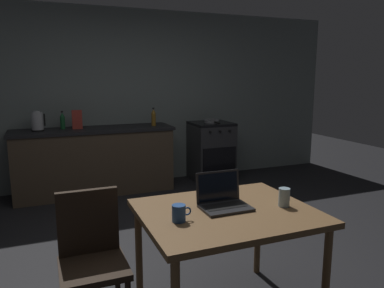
{
  "coord_description": "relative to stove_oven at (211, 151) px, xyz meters",
  "views": [
    {
      "loc": [
        -1.11,
        -2.85,
        1.61
      ],
      "look_at": [
        0.29,
        0.62,
        0.92
      ],
      "focal_mm": 34.6,
      "sensor_mm": 36.0,
      "label": 1
    }
  ],
  "objects": [
    {
      "name": "cereal_box",
      "position": [
        -1.98,
        0.02,
        0.58
      ],
      "size": [
        0.13,
        0.05,
        0.25
      ],
      "color": "#B2382D",
      "rests_on": "kitchen_counter"
    },
    {
      "name": "drinking_glass",
      "position": [
        -0.95,
        -3.19,
        0.36
      ],
      "size": [
        0.08,
        0.08,
        0.12
      ],
      "color": "#99B7C6",
      "rests_on": "dining_table"
    },
    {
      "name": "stove_oven",
      "position": [
        0.0,
        0.0,
        0.0
      ],
      "size": [
        0.6,
        0.62,
        0.91
      ],
      "color": "#2D2D30",
      "rests_on": "ground_plane"
    },
    {
      "name": "back_wall",
      "position": [
        -1.0,
        0.35,
        0.83
      ],
      "size": [
        6.4,
        0.1,
        2.57
      ],
      "primitive_type": "cube",
      "color": "gray",
      "rests_on": "ground_plane"
    },
    {
      "name": "frying_pan",
      "position": [
        -0.01,
        -0.03,
        0.48
      ],
      "size": [
        0.24,
        0.41,
        0.05
      ],
      "color": "gray",
      "rests_on": "stove_oven"
    },
    {
      "name": "kitchen_counter",
      "position": [
        -1.78,
        0.0,
        0.0
      ],
      "size": [
        2.16,
        0.64,
        0.91
      ],
      "color": "#4C3D2D",
      "rests_on": "ground_plane"
    },
    {
      "name": "chair",
      "position": [
        -2.19,
        -2.94,
        0.07
      ],
      "size": [
        0.4,
        0.4,
        0.91
      ],
      "rotation": [
        0.0,
        0.0,
        0.06
      ],
      "color": "#2D2116",
      "rests_on": "ground_plane"
    },
    {
      "name": "laptop",
      "position": [
        -1.34,
        -3.05,
        0.34
      ],
      "size": [
        0.32,
        0.25,
        0.23
      ],
      "rotation": [
        0.0,
        0.0,
        0.17
      ],
      "color": "#232326",
      "rests_on": "dining_table"
    },
    {
      "name": "bottle_b",
      "position": [
        -2.17,
        0.08,
        0.57
      ],
      "size": [
        0.06,
        0.06,
        0.24
      ],
      "color": "#19592D",
      "rests_on": "kitchen_counter"
    },
    {
      "name": "dining_table",
      "position": [
        -1.34,
        -3.11,
        0.22
      ],
      "size": [
        1.12,
        0.91,
        0.75
      ],
      "color": "brown",
      "rests_on": "ground_plane"
    },
    {
      "name": "coffee_mug",
      "position": [
        -1.69,
        -3.17,
        0.35
      ],
      "size": [
        0.12,
        0.08,
        0.1
      ],
      "color": "#264C8C",
      "rests_on": "dining_table"
    },
    {
      "name": "bottle",
      "position": [
        -0.94,
        -0.05,
        0.58
      ],
      "size": [
        0.06,
        0.06,
        0.26
      ],
      "color": "#8C601E",
      "rests_on": "kitchen_counter"
    },
    {
      "name": "ground_plane",
      "position": [
        -1.3,
        -2.3,
        -0.45
      ],
      "size": [
        12.0,
        12.0,
        0.0
      ],
      "primitive_type": "plane",
      "color": "black"
    },
    {
      "name": "electric_kettle",
      "position": [
        -2.48,
        0.0,
        0.58
      ],
      "size": [
        0.17,
        0.15,
        0.26
      ],
      "color": "black",
      "rests_on": "kitchen_counter"
    }
  ]
}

